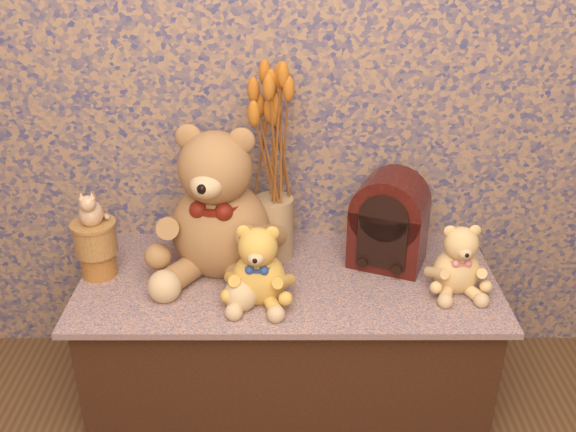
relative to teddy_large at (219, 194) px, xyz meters
name	(u,v)px	position (x,y,z in m)	size (l,w,h in m)	color
display_shelf	(288,336)	(0.21, -0.07, -0.49)	(1.30, 0.59, 0.46)	navy
teddy_large	(219,194)	(0.00, 0.00, 0.00)	(0.41, 0.48, 0.51)	#98653B
teddy_medium	(259,260)	(0.13, -0.18, -0.13)	(0.21, 0.25, 0.26)	gold
teddy_small	(459,255)	(0.72, -0.13, -0.14)	(0.19, 0.22, 0.23)	#DAB267
cathedral_radio	(389,220)	(0.53, 0.02, -0.10)	(0.23, 0.16, 0.31)	#380E0A
ceramic_vase	(274,227)	(0.17, 0.07, -0.15)	(0.12, 0.12, 0.21)	tan
dried_stalks	(273,136)	(0.17, 0.07, 0.16)	(0.22, 0.22, 0.42)	#C56C1F
biscuit_tin_lower	(99,263)	(-0.38, -0.05, -0.22)	(0.11, 0.11, 0.08)	gold
biscuit_tin_upper	(95,238)	(-0.38, -0.05, -0.13)	(0.13, 0.13, 0.10)	#E0BF62
cat_figurine	(90,206)	(-0.38, -0.05, -0.02)	(0.09, 0.10, 0.12)	silver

